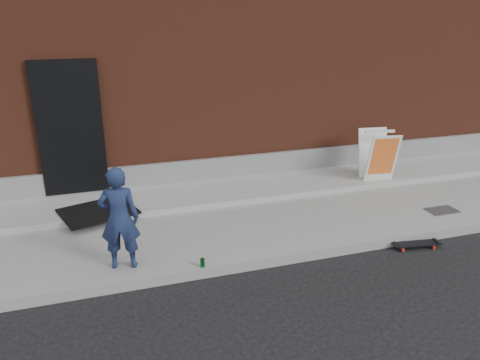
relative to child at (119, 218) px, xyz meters
name	(u,v)px	position (x,y,z in m)	size (l,w,h in m)	color
ground	(281,266)	(2.03, -0.37, -0.83)	(80.00, 80.00, 0.00)	black
sidewalk	(246,217)	(2.03, 1.13, -0.75)	(20.00, 3.00, 0.15)	gray
apron	(231,190)	(2.03, 2.03, -0.63)	(20.00, 1.20, 0.10)	gray
building	(178,41)	(2.03, 6.62, 1.67)	(20.00, 8.10, 5.00)	#5C2919
child	(119,218)	(0.00, 0.00, 0.00)	(0.49, 0.32, 1.35)	#192447
skateboard	(416,244)	(4.11, -0.49, -0.76)	(0.71, 0.28, 0.08)	red
pizza_sign	(378,155)	(4.79, 1.66, -0.11)	(0.64, 0.73, 0.94)	silver
soda_can	(202,263)	(0.97, -0.32, -0.62)	(0.06, 0.06, 0.11)	#187B2D
doormat	(98,211)	(-0.27, 1.63, -0.56)	(1.09, 0.88, 0.03)	black
utility_plate	(442,210)	(5.13, 0.22, -0.67)	(0.49, 0.31, 0.01)	#58595D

